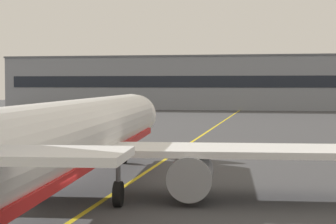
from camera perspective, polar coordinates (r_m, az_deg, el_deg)
name	(u,v)px	position (r m, az deg, el deg)	size (l,w,h in m)	color
taxiway_centreline	(174,154)	(53.37, 0.57, -4.01)	(0.30, 180.00, 0.01)	yellow
airliner_foreground	(77,137)	(32.52, -8.72, -2.38)	(32.29, 41.52, 11.65)	white
terminal_building	(248,82)	(148.33, 7.67, 2.82)	(123.43, 12.40, 13.34)	gray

